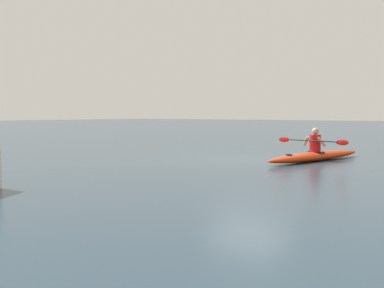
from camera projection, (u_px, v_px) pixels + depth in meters
ground_plane at (249, 160)px, 14.13m from camera, size 160.00×160.00×0.00m
kayak at (316, 156)px, 14.02m from camera, size 1.42×4.79×0.28m
kayaker at (315, 141)px, 13.93m from camera, size 2.38×0.60×0.73m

